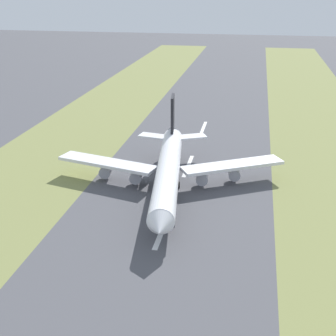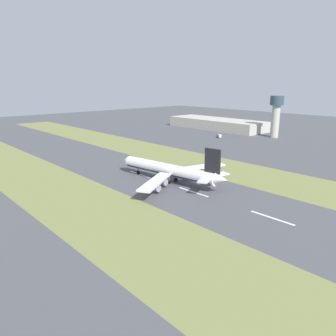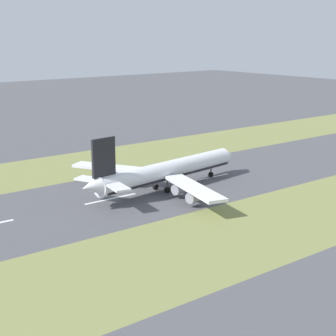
% 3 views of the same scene
% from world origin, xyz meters
% --- Properties ---
extents(ground_plane, '(800.00, 800.00, 0.00)m').
position_xyz_m(ground_plane, '(0.00, 0.00, 0.00)').
color(ground_plane, '#4C4C51').
extents(grass_median_east, '(40.00, 600.00, 0.01)m').
position_xyz_m(grass_median_east, '(45.00, 0.00, 0.00)').
color(grass_median_east, olive).
rests_on(grass_median_east, ground).
extents(centreline_dash_near, '(1.20, 18.00, 0.01)m').
position_xyz_m(centreline_dash_near, '(0.00, -57.15, 0.01)').
color(centreline_dash_near, silver).
rests_on(centreline_dash_near, ground).
extents(centreline_dash_mid, '(1.20, 18.00, 0.01)m').
position_xyz_m(centreline_dash_mid, '(0.00, -17.15, 0.01)').
color(centreline_dash_mid, silver).
rests_on(centreline_dash_mid, ground).
extents(centreline_dash_far, '(1.20, 18.00, 0.01)m').
position_xyz_m(centreline_dash_far, '(0.00, 22.85, 0.01)').
color(centreline_dash_far, silver).
rests_on(centreline_dash_far, ground).
extents(airplane_main_jet, '(63.59, 67.14, 20.20)m').
position_xyz_m(airplane_main_jet, '(2.77, 0.96, 6.02)').
color(airplane_main_jet, white).
rests_on(airplane_main_jet, ground).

